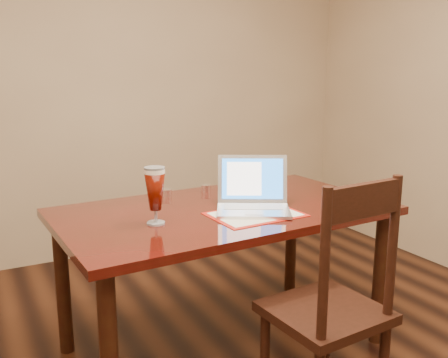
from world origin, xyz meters
TOP-DOWN VIEW (x-y plane):
  - dining_table at (0.21, 0.77)m, footprint 1.72×1.02m
  - dining_chair at (0.35, 0.07)m, footprint 0.49×0.47m

SIDE VIEW (x-z plane):
  - dining_chair at x=0.35m, z-range -0.03..1.05m
  - dining_table at x=0.21m, z-range 0.17..1.23m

